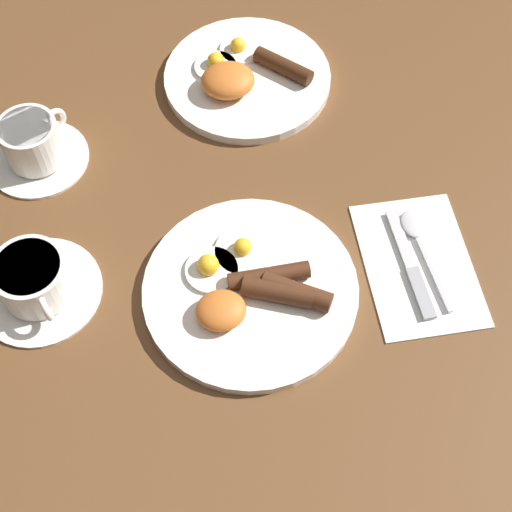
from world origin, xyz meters
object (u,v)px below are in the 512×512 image
(breakfast_plate_near, at_px, (251,289))
(knife, at_px, (412,269))
(spoon, at_px, (417,235))
(teacup_near, at_px, (35,282))
(teacup_far, at_px, (34,145))
(breakfast_plate_far, at_px, (245,77))

(breakfast_plate_near, bearing_deg, knife, -2.06)
(breakfast_plate_near, height_order, knife, breakfast_plate_near)
(knife, distance_m, spoon, 0.05)
(teacup_near, bearing_deg, teacup_far, 88.48)
(breakfast_plate_far, bearing_deg, breakfast_plate_near, -99.16)
(teacup_far, xyz_separation_m, knife, (0.47, -0.28, -0.02))
(spoon, bearing_deg, breakfast_plate_near, 96.14)
(teacup_far, bearing_deg, spoon, -25.18)
(teacup_far, distance_m, knife, 0.54)
(knife, bearing_deg, breakfast_plate_near, 86.91)
(teacup_near, height_order, knife, teacup_near)
(teacup_near, height_order, spoon, teacup_near)
(breakfast_plate_near, height_order, spoon, breakfast_plate_near)
(breakfast_plate_far, distance_m, teacup_near, 0.45)
(teacup_near, distance_m, spoon, 0.49)
(teacup_far, distance_m, spoon, 0.54)
(breakfast_plate_near, distance_m, teacup_near, 0.27)
(spoon, bearing_deg, teacup_far, 61.08)
(teacup_near, xyz_separation_m, knife, (0.47, -0.06, -0.02))
(breakfast_plate_far, relative_size, teacup_far, 1.79)
(teacup_far, bearing_deg, teacup_near, -91.52)
(breakfast_plate_far, height_order, spoon, breakfast_plate_far)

